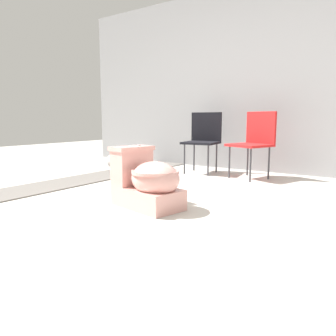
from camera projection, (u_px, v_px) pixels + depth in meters
name	position (u px, v px, depth m)	size (l,w,h in m)	color
ground_plane	(123.00, 211.00, 2.66)	(14.00, 14.00, 0.00)	#B7B2A8
gravel_strip	(67.00, 182.00, 3.83)	(0.56, 8.00, 0.01)	#605B56
building_wall	(288.00, 77.00, 4.41)	(7.00, 0.20, 2.60)	gray
toilet	(148.00, 182.00, 2.74)	(0.69, 0.49, 0.52)	#E09E93
folding_chair_left	(204.00, 136.00, 4.56)	(0.50, 0.50, 0.83)	black
folding_chair_middle	(255.00, 138.00, 4.10)	(0.56, 0.56, 0.83)	red
boulder_near	(123.00, 161.00, 4.73)	(0.49, 0.46, 0.29)	#B7B2AD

